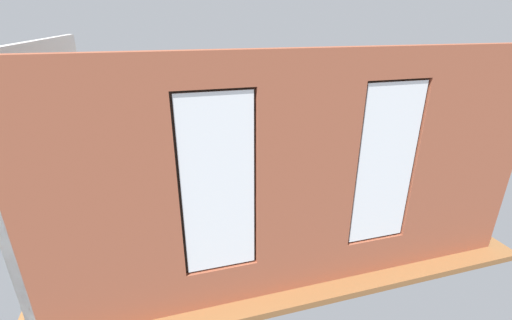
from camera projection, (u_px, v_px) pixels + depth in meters
The scene contains 18 objects.
ground_plane at pixel (250, 200), 7.23m from camera, with size 7.27×6.06×0.10m, color brown.
brick_wall_with_windows at pixel (306, 184), 4.26m from camera, with size 6.67×0.30×3.20m.
white_wall_right at pixel (59, 144), 5.58m from camera, with size 0.10×5.06×3.20m, color white.
couch_by_window at pixel (243, 245), 5.14m from camera, with size 2.10×0.87×0.80m.
couch_left at pixel (379, 181), 7.20m from camera, with size 0.94×1.99×0.80m.
coffee_table at pixel (253, 183), 6.94m from camera, with size 1.40×0.76×0.46m.
cup_ceramic at pixel (260, 180), 6.83m from camera, with size 0.08×0.08×0.09m, color #4C4C51.
candle_jar at pixel (234, 184), 6.69m from camera, with size 0.08×0.08×0.09m, color #B7333D.
table_plant_small at pixel (244, 174), 6.91m from camera, with size 0.14×0.14×0.22m.
remote_silver at pixel (253, 180), 6.92m from camera, with size 0.05×0.17×0.02m, color #B2B2B7.
media_console at pixel (95, 206), 6.32m from camera, with size 1.24×0.42×0.56m, color black.
tv_flatscreen at pixel (89, 176), 6.08m from camera, with size 0.96×0.20×0.67m.
papasan_chair at pixel (216, 150), 8.62m from camera, with size 1.03×1.03×0.67m.
potted_plant_by_left_couch at pixel (330, 156), 8.35m from camera, with size 0.32×0.32×0.58m.
potted_plant_near_tv at pixel (119, 212), 5.35m from camera, with size 0.80×0.81×1.20m.
potted_plant_corner_near_left at pixel (327, 133), 9.54m from camera, with size 0.90×0.91×1.35m.
potted_plant_mid_room_small at pixel (282, 166), 7.82m from camera, with size 0.37×0.37×0.55m.
potted_plant_foreground_right at pixel (119, 155), 8.09m from camera, with size 0.47×0.47×0.78m.
Camera 1 is at (1.67, 6.16, 3.46)m, focal length 24.00 mm.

